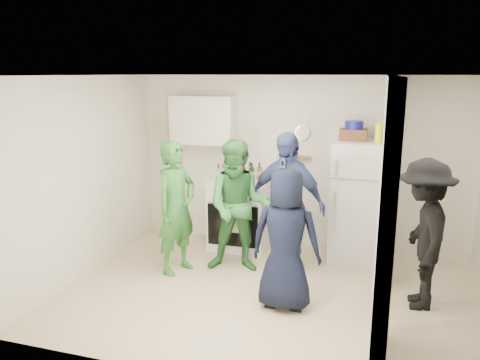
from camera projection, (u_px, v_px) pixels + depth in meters
name	position (u px, v px, depth m)	size (l,w,h in m)	color
floor	(271.00, 294.00, 5.47)	(4.80, 4.80, 0.00)	beige
wall_back	(299.00, 163.00, 6.78)	(4.80, 4.80, 0.00)	silver
wall_front	(223.00, 242.00, 3.61)	(4.80, 4.80, 0.00)	silver
wall_left	(86.00, 177.00, 5.87)	(3.40, 3.40, 0.00)	silver
ceiling	(274.00, 75.00, 4.91)	(4.80, 4.80, 0.00)	white
partition_pier_back	(385.00, 177.00, 5.88)	(0.12, 1.20, 2.50)	silver
partition_pier_front	(385.00, 233.00, 3.83)	(0.12, 1.20, 2.50)	silver
partition_header	(392.00, 96.00, 4.62)	(0.12, 1.00, 0.40)	silver
stove	(240.00, 214.00, 6.86)	(0.85, 0.70, 1.01)	white
upper_cabinet	(203.00, 120.00, 6.87)	(0.95, 0.34, 0.70)	silver
fridge	(357.00, 202.00, 6.29)	(0.68, 0.66, 1.66)	silver
wicker_basket	(353.00, 135.00, 6.16)	(0.35, 0.25, 0.15)	brown
blue_bowl	(354.00, 125.00, 6.14)	(0.24, 0.24, 0.11)	navy
yellow_cup_stack_top	(379.00, 133.00, 5.92)	(0.09, 0.09, 0.25)	#F6F714
wall_clock	(303.00, 132.00, 6.65)	(0.22, 0.22, 0.03)	white
spice_shelf	(298.00, 157.00, 6.71)	(0.35, 0.08, 0.03)	olive
yellow_cup_stack_stove	(227.00, 175.00, 6.55)	(0.09, 0.09, 0.25)	yellow
red_cup	(251.00, 181.00, 6.49)	(0.09, 0.09, 0.12)	red
person_green_left	(176.00, 208.00, 5.93)	(0.62, 0.41, 1.71)	#337B31
person_green_center	(239.00, 206.00, 5.98)	(0.84, 0.65, 1.72)	#387F38
person_denim	(285.00, 204.00, 5.89)	(1.07, 0.45, 1.83)	#364277
person_navy	(286.00, 239.00, 5.02)	(0.76, 0.50, 1.56)	black
person_nook	(423.00, 234.00, 5.04)	(1.07, 0.61, 1.66)	black
bottle_a	(225.00, 169.00, 6.91)	(0.07, 0.07, 0.27)	brown
bottle_b	(227.00, 170.00, 6.67)	(0.07, 0.07, 0.32)	#164317
bottle_c	(239.00, 169.00, 6.89)	(0.06, 0.06, 0.27)	#B5B8C4
bottle_d	(241.00, 173.00, 6.65)	(0.06, 0.06, 0.25)	brown
bottle_e	(250.00, 170.00, 6.88)	(0.07, 0.07, 0.25)	#AAB6BC
bottle_f	(252.00, 172.00, 6.69)	(0.07, 0.07, 0.27)	#14391B
bottle_g	(259.00, 171.00, 6.77)	(0.07, 0.07, 0.25)	olive
bottle_h	(218.00, 173.00, 6.68)	(0.06, 0.06, 0.26)	#9B9DA6
bottle_i	(244.00, 171.00, 6.79)	(0.06, 0.06, 0.24)	#56350E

